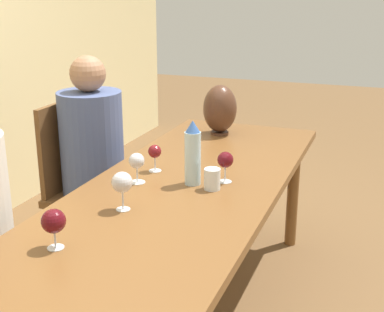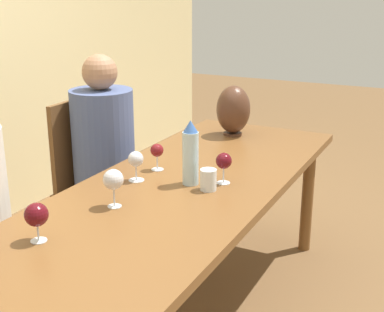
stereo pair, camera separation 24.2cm
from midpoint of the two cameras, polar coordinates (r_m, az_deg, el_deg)
dining_table at (r=2.37m, az=1.43°, el=-4.98°), size 2.33×0.83×0.73m
water_bottle at (r=2.32m, az=2.82°, el=0.21°), size 0.07×0.07×0.29m
water_tumbler at (r=2.29m, az=4.79°, el=-2.59°), size 0.07×0.07×0.09m
vase at (r=3.12m, az=6.66°, el=4.90°), size 0.20×0.20×0.29m
wine_glass_0 at (r=2.36m, az=6.36°, el=-0.64°), size 0.07×0.07×0.14m
wine_glass_1 at (r=1.86m, az=-12.71°, el=-6.26°), size 0.08×0.08×0.14m
wine_glass_2 at (r=2.38m, az=-3.13°, el=-0.47°), size 0.07×0.07×0.14m
wine_glass_3 at (r=2.09m, az=-5.14°, el=-2.63°), size 0.08×0.08×0.16m
wine_glass_4 at (r=2.52m, az=-1.02°, el=0.48°), size 0.06×0.06×0.13m
chair_far at (r=3.10m, az=-8.16°, el=-2.48°), size 0.44×0.44×0.95m
person_far at (r=3.00m, az=-6.88°, el=-0.12°), size 0.35×0.35×1.22m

